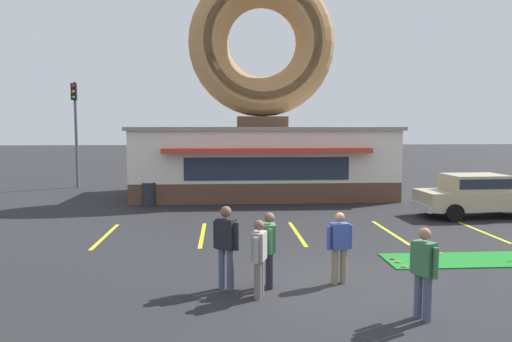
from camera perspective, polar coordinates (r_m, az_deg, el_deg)
ground_plane at (r=11.24m, az=7.58°, el=-12.52°), size 160.00×160.00×0.00m
donut_shop_building at (r=24.51m, az=0.68°, el=5.96°), size 12.30×6.75×10.96m
putting_mat at (r=13.82m, az=22.02°, el=-9.42°), size 3.65×1.44×0.03m
mini_donut_near_left at (r=12.68m, az=16.55°, el=-10.40°), size 0.13×0.13×0.04m
mini_donut_near_right at (r=14.20m, az=20.24°, el=-8.83°), size 0.13×0.13×0.04m
mini_donut_mid_left at (r=12.96m, az=17.62°, el=-10.09°), size 0.13×0.13×0.04m
mini_donut_mid_centre at (r=13.66m, az=19.30°, el=-9.35°), size 0.13×0.13×0.04m
mini_donut_mid_right at (r=13.38m, az=18.20°, el=-9.63°), size 0.13×0.13×0.04m
mini_donut_far_left at (r=13.05m, az=15.95°, el=-9.94°), size 0.13×0.13×0.04m
mini_donut_far_centre at (r=13.31m, az=15.33°, el=-9.63°), size 0.13×0.13×0.04m
mini_donut_far_right at (r=12.89m, az=19.24°, el=-10.22°), size 0.13×0.13×0.04m
mini_donut_extra at (r=13.55m, az=18.11°, el=-9.44°), size 0.13×0.13×0.04m
golf_ball at (r=13.38m, az=18.56°, el=-9.62°), size 0.04×0.04×0.04m
car_champagne at (r=20.45m, az=23.91°, el=-2.39°), size 4.62×2.11×1.60m
pedestrian_blue_sweater_man at (r=10.45m, az=-3.45°, el=-8.24°), size 0.53×0.40×1.76m
pedestrian_hooded_kid at (r=9.36m, az=18.62°, el=-10.57°), size 0.39×0.54×1.64m
pedestrian_leather_jacket_man at (r=11.01m, az=9.53°, el=-8.29°), size 0.59×0.31×1.56m
pedestrian_clipboard_woman at (r=9.99m, az=0.36°, el=-9.61°), size 0.35×0.57×1.56m
pedestrian_beanie_man at (r=10.59m, az=1.55°, el=-8.61°), size 0.26×0.60×1.60m
trash_bin at (r=21.95m, az=-12.12°, el=-2.55°), size 0.57×0.57×0.97m
traffic_light_pole at (r=29.10m, az=-19.94°, el=5.46°), size 0.28×0.47×5.80m
parking_stripe_far_left at (r=16.28m, az=-16.83°, el=-7.11°), size 0.12×3.60×0.01m
parking_stripe_left at (r=15.88m, az=-6.14°, el=-7.23°), size 0.12×3.60×0.01m
parking_stripe_mid_left at (r=16.03m, az=4.72°, el=-7.10°), size 0.12×3.60×0.01m
parking_stripe_centre at (r=16.73m, az=15.01°, el=-6.74°), size 0.12×3.60×0.01m
parking_stripe_mid_right at (r=17.91m, az=24.19°, el=-6.24°), size 0.12×3.60×0.01m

